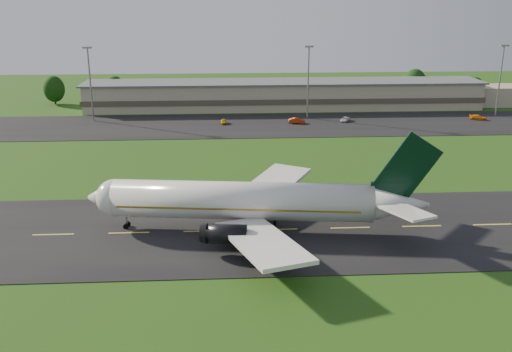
{
  "coord_description": "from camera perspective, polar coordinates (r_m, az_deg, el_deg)",
  "views": [
    {
      "loc": [
        -18.78,
        -78.44,
        33.55
      ],
      "look_at": [
        -13.76,
        8.0,
        6.0
      ],
      "focal_mm": 40.0,
      "sensor_mm": 36.0,
      "label": 1
    }
  ],
  "objects": [
    {
      "name": "terminal",
      "position": [
        178.89,
        4.87,
        8.08
      ],
      "size": [
        145.0,
        16.0,
        8.4
      ],
      "color": "tan",
      "rests_on": "ground"
    },
    {
      "name": "light_mast_west",
      "position": [
        163.86,
        -16.3,
        9.66
      ],
      "size": [
        2.4,
        1.2,
        20.35
      ],
      "color": "gray",
      "rests_on": "ground"
    },
    {
      "name": "apron",
      "position": [
        155.27,
        3.72,
        5.15
      ],
      "size": [
        260.0,
        30.0,
        0.1
      ],
      "primitive_type": "cube",
      "color": "black",
      "rests_on": "ground"
    },
    {
      "name": "ground",
      "position": [
        87.36,
        9.39,
        -5.19
      ],
      "size": [
        360.0,
        360.0,
        0.0
      ],
      "primitive_type": "plane",
      "color": "#1C4110",
      "rests_on": "ground"
    },
    {
      "name": "airliner",
      "position": [
        83.56,
        -0.81,
        -2.58
      ],
      "size": [
        51.19,
        41.87,
        15.57
      ],
      "rotation": [
        0.0,
        0.0,
        -0.12
      ],
      "color": "silver",
      "rests_on": "ground"
    },
    {
      "name": "tree_line",
      "position": [
        194.49,
        13.63,
        8.76
      ],
      "size": [
        196.89,
        10.16,
        11.0
      ],
      "color": "black",
      "rests_on": "ground"
    },
    {
      "name": "taxiway",
      "position": [
        87.34,
        9.4,
        -5.16
      ],
      "size": [
        220.0,
        30.0,
        0.1
      ],
      "primitive_type": "cube",
      "color": "black",
      "rests_on": "ground"
    },
    {
      "name": "service_vehicle_c",
      "position": [
        160.68,
        8.9,
        5.64
      ],
      "size": [
        3.7,
        4.65,
        1.18
      ],
      "primitive_type": "imported",
      "rotation": [
        0.0,
        0.0,
        -0.48
      ],
      "color": "silver",
      "rests_on": "apron"
    },
    {
      "name": "light_mast_centre",
      "position": [
        161.56,
        5.25,
        10.18
      ],
      "size": [
        2.4,
        1.2,
        20.35
      ],
      "color": "gray",
      "rests_on": "ground"
    },
    {
      "name": "service_vehicle_a",
      "position": [
        155.96,
        -3.27,
        5.47
      ],
      "size": [
        1.63,
        3.77,
        1.27
      ],
      "primitive_type": "imported",
      "rotation": [
        0.0,
        0.0,
        0.03
      ],
      "color": "#BF990B",
      "rests_on": "apron"
    },
    {
      "name": "service_vehicle_d",
      "position": [
        172.51,
        21.33,
        5.49
      ],
      "size": [
        4.94,
        3.87,
        1.34
      ],
      "primitive_type": "imported",
      "rotation": [
        0.0,
        0.0,
        1.07
      ],
      "color": "orange",
      "rests_on": "apron"
    },
    {
      "name": "light_mast_east",
      "position": [
        178.17,
        23.29,
        9.53
      ],
      "size": [
        2.4,
        1.2,
        20.35
      ],
      "color": "gray",
      "rests_on": "ground"
    },
    {
      "name": "service_vehicle_b",
      "position": [
        156.42,
        4.1,
        5.54
      ],
      "size": [
        4.73,
        2.13,
        1.51
      ],
      "primitive_type": "imported",
      "rotation": [
        0.0,
        0.0,
        1.45
      ],
      "color": "#A6290B",
      "rests_on": "apron"
    }
  ]
}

